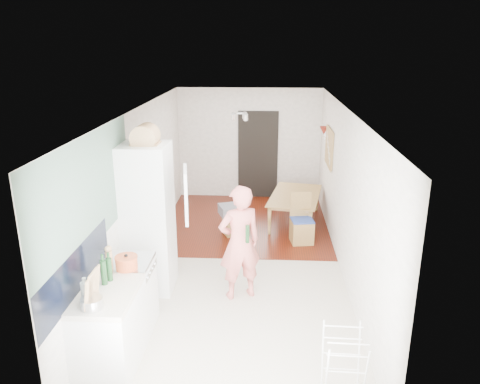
# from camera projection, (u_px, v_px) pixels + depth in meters

# --- Properties ---
(room_shell) EXTENTS (3.20, 7.00, 2.50)m
(room_shell) POSITION_uv_depth(u_px,v_px,m) (241.00, 192.00, 7.23)
(room_shell) COLOR white
(room_shell) RESTS_ON ground
(floor) EXTENTS (3.20, 7.00, 0.01)m
(floor) POSITION_uv_depth(u_px,v_px,m) (241.00, 265.00, 7.61)
(floor) COLOR beige
(floor) RESTS_ON ground
(wood_floor_overlay) EXTENTS (3.20, 3.30, 0.01)m
(wood_floor_overlay) POSITION_uv_depth(u_px,v_px,m) (246.00, 222.00, 9.37)
(wood_floor_overlay) COLOR #5A1707
(wood_floor_overlay) RESTS_ON room_shell
(sage_wall_panel) EXTENTS (0.02, 3.00, 1.30)m
(sage_wall_panel) POSITION_uv_depth(u_px,v_px,m) (89.00, 193.00, 5.23)
(sage_wall_panel) COLOR slate
(sage_wall_panel) RESTS_ON room_shell
(tile_splashback) EXTENTS (0.02, 1.90, 0.50)m
(tile_splashback) POSITION_uv_depth(u_px,v_px,m) (77.00, 272.00, 4.92)
(tile_splashback) COLOR black
(tile_splashback) RESTS_ON room_shell
(doorway_recess) EXTENTS (0.90, 0.04, 2.00)m
(doorway_recess) POSITION_uv_depth(u_px,v_px,m) (258.00, 155.00, 10.60)
(doorway_recess) COLOR black
(doorway_recess) RESTS_ON room_shell
(base_cabinet) EXTENTS (0.60, 0.90, 0.86)m
(base_cabinet) POSITION_uv_depth(u_px,v_px,m) (110.00, 332.00, 5.13)
(base_cabinet) COLOR white
(base_cabinet) RESTS_ON room_shell
(worktop) EXTENTS (0.62, 0.92, 0.06)m
(worktop) POSITION_uv_depth(u_px,v_px,m) (106.00, 295.00, 4.99)
(worktop) COLOR #EFE0C9
(worktop) RESTS_ON room_shell
(range_cooker) EXTENTS (0.60, 0.60, 0.88)m
(range_cooker) POSITION_uv_depth(u_px,v_px,m) (129.00, 296.00, 5.84)
(range_cooker) COLOR white
(range_cooker) RESTS_ON room_shell
(cooker_top) EXTENTS (0.60, 0.60, 0.04)m
(cooker_top) POSITION_uv_depth(u_px,v_px,m) (126.00, 262.00, 5.70)
(cooker_top) COLOR silver
(cooker_top) RESTS_ON room_shell
(fridge_housing) EXTENTS (0.66, 0.66, 2.15)m
(fridge_housing) POSITION_uv_depth(u_px,v_px,m) (148.00, 219.00, 6.61)
(fridge_housing) COLOR white
(fridge_housing) RESTS_ON room_shell
(fridge_door) EXTENTS (0.14, 0.56, 0.70)m
(fridge_door) POSITION_uv_depth(u_px,v_px,m) (186.00, 194.00, 6.14)
(fridge_door) COLOR white
(fridge_door) RESTS_ON room_shell
(fridge_interior) EXTENTS (0.02, 0.52, 0.66)m
(fridge_interior) POSITION_uv_depth(u_px,v_px,m) (168.00, 187.00, 6.45)
(fridge_interior) COLOR white
(fridge_interior) RESTS_ON room_shell
(pinboard) EXTENTS (0.03, 0.90, 0.70)m
(pinboard) POSITION_uv_depth(u_px,v_px,m) (329.00, 147.00, 8.85)
(pinboard) COLOR tan
(pinboard) RESTS_ON room_shell
(pinboard_frame) EXTENTS (0.00, 0.94, 0.74)m
(pinboard_frame) POSITION_uv_depth(u_px,v_px,m) (329.00, 147.00, 8.85)
(pinboard_frame) COLOR #AA7F4B
(pinboard_frame) RESTS_ON room_shell
(wall_sconce) EXTENTS (0.18, 0.18, 0.16)m
(wall_sconce) POSITION_uv_depth(u_px,v_px,m) (324.00, 131.00, 9.41)
(wall_sconce) COLOR maroon
(wall_sconce) RESTS_ON room_shell
(person) EXTENTS (0.84, 0.71, 1.95)m
(person) POSITION_uv_depth(u_px,v_px,m) (240.00, 233.00, 6.39)
(person) COLOR #E3726B
(person) RESTS_ON floor
(dining_table) EXTENTS (1.02, 1.51, 0.49)m
(dining_table) POSITION_uv_depth(u_px,v_px,m) (296.00, 211.00, 9.30)
(dining_table) COLOR #AA7F4B
(dining_table) RESTS_ON floor
(dining_chair) EXTENTS (0.43, 0.43, 0.90)m
(dining_chair) POSITION_uv_depth(u_px,v_px,m) (302.00, 219.00, 8.31)
(dining_chair) COLOR #AA7F4B
(dining_chair) RESTS_ON floor
(stool) EXTENTS (0.41, 0.41, 0.41)m
(stool) POSITION_uv_depth(u_px,v_px,m) (232.00, 224.00, 8.74)
(stool) COLOR #AA7F4B
(stool) RESTS_ON floor
(grey_drape) EXTENTS (0.52, 0.52, 0.18)m
(grey_drape) POSITION_uv_depth(u_px,v_px,m) (231.00, 210.00, 8.61)
(grey_drape) COLOR gray
(grey_drape) RESTS_ON stool
(drying_rack) EXTENTS (0.40, 0.37, 0.76)m
(drying_rack) POSITION_uv_depth(u_px,v_px,m) (343.00, 366.00, 4.67)
(drying_rack) COLOR white
(drying_rack) RESTS_ON floor
(bread_bin) EXTENTS (0.38, 0.36, 0.19)m
(bread_bin) POSITION_uv_depth(u_px,v_px,m) (145.00, 137.00, 6.26)
(bread_bin) COLOR tan
(bread_bin) RESTS_ON fridge_housing
(red_casserole) EXTENTS (0.29, 0.29, 0.16)m
(red_casserole) POSITION_uv_depth(u_px,v_px,m) (126.00, 263.00, 5.48)
(red_casserole) COLOR #D6552A
(red_casserole) RESTS_ON cooker_top
(steel_pan) EXTENTS (0.28, 0.28, 0.11)m
(steel_pan) POSITION_uv_depth(u_px,v_px,m) (92.00, 303.00, 4.68)
(steel_pan) COLOR silver
(steel_pan) RESTS_ON worktop
(held_bottle) EXTENTS (0.05, 0.05, 0.25)m
(held_bottle) POSITION_uv_depth(u_px,v_px,m) (247.00, 234.00, 6.21)
(held_bottle) COLOR #1B411E
(held_bottle) RESTS_ON person
(bottle_a) EXTENTS (0.07, 0.07, 0.29)m
(bottle_a) POSITION_uv_depth(u_px,v_px,m) (104.00, 272.00, 5.11)
(bottle_a) COLOR #1B411E
(bottle_a) RESTS_ON worktop
(bottle_b) EXTENTS (0.06, 0.06, 0.27)m
(bottle_b) POSITION_uv_depth(u_px,v_px,m) (109.00, 269.00, 5.19)
(bottle_b) COLOR #1B411E
(bottle_b) RESTS_ON worktop
(bottle_c) EXTENTS (0.10, 0.10, 0.22)m
(bottle_c) POSITION_uv_depth(u_px,v_px,m) (85.00, 292.00, 4.77)
(bottle_c) COLOR beige
(bottle_c) RESTS_ON worktop
(pepper_mill_front) EXTENTS (0.08, 0.08, 0.24)m
(pepper_mill_front) POSITION_uv_depth(u_px,v_px,m) (109.00, 262.00, 5.40)
(pepper_mill_front) COLOR tan
(pepper_mill_front) RESTS_ON worktop
(pepper_mill_back) EXTENTS (0.07, 0.07, 0.23)m
(pepper_mill_back) POSITION_uv_depth(u_px,v_px,m) (110.00, 260.00, 5.45)
(pepper_mill_back) COLOR tan
(pepper_mill_back) RESTS_ON worktop
(chopping_boards) EXTENTS (0.04, 0.27, 0.37)m
(chopping_boards) POSITION_uv_depth(u_px,v_px,m) (92.00, 288.00, 4.70)
(chopping_boards) COLOR tan
(chopping_boards) RESTS_ON worktop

